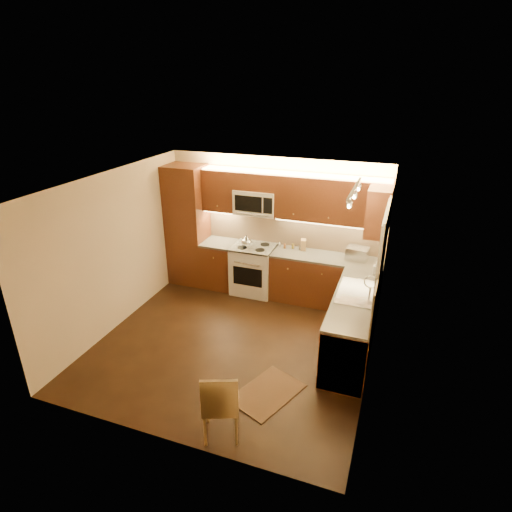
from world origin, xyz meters
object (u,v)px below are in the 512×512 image
at_px(sink, 357,288).
at_px(dining_chair, 221,402).
at_px(kettle, 246,241).
at_px(microwave, 256,202).
at_px(soap_bottle, 376,268).
at_px(knife_block, 303,245).
at_px(toaster_oven, 357,253).
at_px(stove, 254,269).

distance_m(sink, dining_chair, 2.58).
height_order(sink, kettle, kettle).
height_order(microwave, soap_bottle, microwave).
bearing_deg(dining_chair, soap_bottle, 44.22).
relative_size(sink, knife_block, 4.36).
distance_m(microwave, soap_bottle, 2.37).
relative_size(toaster_oven, dining_chair, 0.40).
xyz_separation_m(stove, knife_block, (0.88, 0.19, 0.54)).
bearing_deg(toaster_oven, soap_bottle, -44.57).
relative_size(knife_block, dining_chair, 0.22).
relative_size(sink, soap_bottle, 4.28).
height_order(stove, sink, sink).
bearing_deg(kettle, soap_bottle, -29.02).
distance_m(knife_block, dining_chair, 3.60).
xyz_separation_m(toaster_oven, soap_bottle, (0.35, -0.46, -0.01)).
bearing_deg(toaster_oven, knife_block, -177.67).
bearing_deg(toaster_oven, kettle, -167.19).
xyz_separation_m(microwave, dining_chair, (0.85, -3.51, -1.27)).
height_order(kettle, knife_block, kettle).
bearing_deg(toaster_oven, microwave, -173.34).
height_order(kettle, dining_chair, kettle).
height_order(toaster_oven, knife_block, toaster_oven).
xyz_separation_m(knife_block, dining_chair, (-0.03, -3.56, -0.55)).
xyz_separation_m(kettle, knife_block, (0.99, 0.26, -0.04)).
relative_size(stove, knife_block, 4.66).
bearing_deg(kettle, knife_block, -6.95).
height_order(stove, kettle, kettle).
height_order(soap_bottle, dining_chair, soap_bottle).
height_order(kettle, soap_bottle, kettle).
distance_m(toaster_oven, soap_bottle, 0.58).
relative_size(microwave, soap_bottle, 3.78).
relative_size(sink, toaster_oven, 2.40).
height_order(toaster_oven, soap_bottle, toaster_oven).
distance_m(microwave, sink, 2.48).
distance_m(toaster_oven, knife_block, 0.97).
bearing_deg(soap_bottle, microwave, 161.24).
height_order(microwave, toaster_oven, microwave).
xyz_separation_m(sink, toaster_oven, (-0.16, 1.22, 0.03)).
height_order(knife_block, dining_chair, knife_block).
bearing_deg(microwave, toaster_oven, -1.39).
height_order(sink, toaster_oven, toaster_oven).
bearing_deg(sink, toaster_oven, 97.31).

